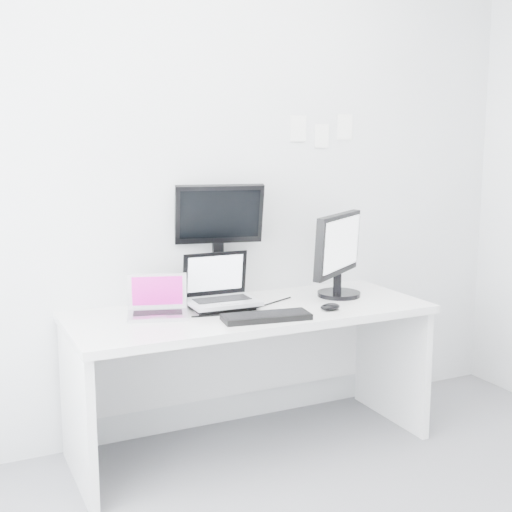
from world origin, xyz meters
name	(u,v)px	position (x,y,z in m)	size (l,w,h in m)	color
back_wall	(222,180)	(0.00, 1.60, 1.35)	(3.60, 3.60, 0.00)	silver
desk	(251,379)	(0.00, 1.25, 0.36)	(1.80, 0.70, 0.73)	silver
macbook	(157,296)	(-0.46, 1.30, 0.84)	(0.28, 0.21, 0.21)	#B3B3B7
speaker	(162,292)	(-0.39, 1.46, 0.81)	(0.08, 0.08, 0.16)	black
dell_laptop	(223,281)	(-0.13, 1.31, 0.87)	(0.34, 0.26, 0.28)	#9EA0A5
rear_monitor	(219,240)	(-0.05, 1.54, 1.04)	(0.46, 0.17, 0.62)	black
samsung_monitor	(340,254)	(0.55, 1.30, 0.96)	(0.50, 0.23, 0.46)	black
keyboard	(266,317)	(-0.02, 1.04, 0.74)	(0.41, 0.15, 0.03)	black
mouse	(330,307)	(0.35, 1.06, 0.75)	(0.11, 0.07, 0.04)	black
wall_note_0	(298,129)	(0.45, 1.59, 1.62)	(0.10, 0.00, 0.14)	white
wall_note_1	(322,136)	(0.60, 1.59, 1.58)	(0.09, 0.00, 0.13)	white
wall_note_2	(345,127)	(0.75, 1.59, 1.63)	(0.10, 0.00, 0.14)	white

